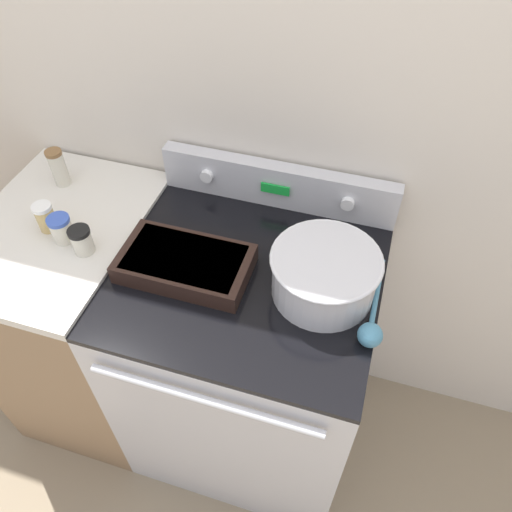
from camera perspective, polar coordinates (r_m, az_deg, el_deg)
The scene contains 12 objects.
ground_plane at distance 2.08m, azimuth -3.79°, elevation -26.24°, with size 12.00×12.00×0.00m, color gray.
kitchen_wall at distance 1.47m, azimuth 3.48°, elevation 16.98°, with size 8.00×0.05×2.50m.
stove_range at distance 1.77m, azimuth -0.80°, elevation -11.85°, with size 0.74×0.71×0.93m.
control_panel at distance 1.56m, azimuth 2.51°, elevation 8.14°, with size 0.74×0.07×0.14m.
side_counter at distance 1.97m, azimuth -18.39°, elevation -6.62°, with size 0.50×0.68×0.95m.
mixing_bowl at distance 1.31m, azimuth 7.85°, elevation -1.91°, with size 0.29×0.29×0.13m.
casserole_dish at distance 1.39m, azimuth -8.11°, elevation -0.76°, with size 0.36×0.21×0.06m.
ladle at distance 1.28m, azimuth 13.03°, elevation -8.01°, with size 0.06×0.31×0.06m.
spice_jar_black_cap at distance 1.49m, azimuth -19.30°, elevation 1.70°, with size 0.06×0.06×0.08m.
spice_jar_blue_cap at distance 1.54m, azimuth -21.36°, elevation 2.91°, with size 0.07×0.07×0.08m.
spice_jar_white_cap at distance 1.60m, azimuth -22.92°, elevation 4.13°, with size 0.06×0.06×0.09m.
spice_jar_brown_cap at distance 1.74m, azimuth -21.65°, elevation 9.39°, with size 0.05×0.05×0.13m.
Camera 1 is at (0.29, -0.52, 1.99)m, focal length 35.00 mm.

